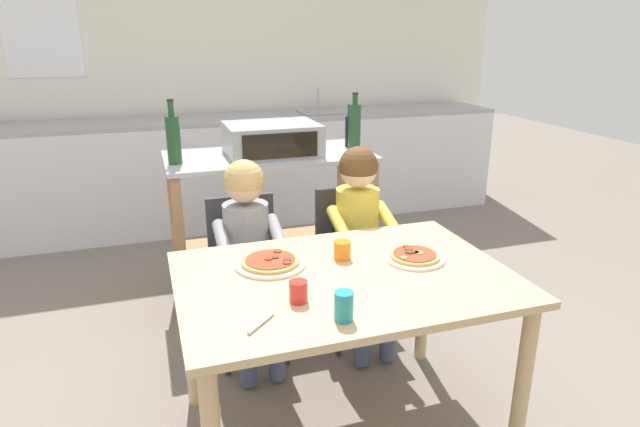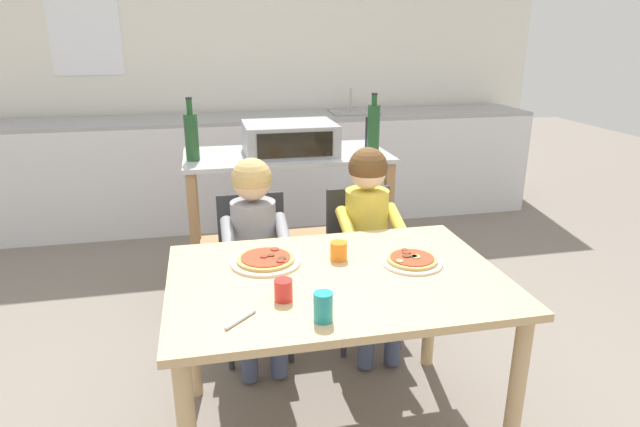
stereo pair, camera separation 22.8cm
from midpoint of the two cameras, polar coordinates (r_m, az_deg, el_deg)
The scene contains 19 objects.
ground_plane at distance 3.49m, azimuth -1.48°, elevation -8.68°, with size 12.57×12.57×0.00m, color slate.
back_wall_tiled at distance 5.03m, azimuth -5.99°, elevation 15.77°, with size 5.37×0.14×2.70m.
kitchen_counter at distance 4.75m, azimuth -5.00°, elevation 4.74°, with size 4.83×0.60×1.12m.
kitchen_island_cart at distance 3.29m, azimuth -1.48°, elevation 1.28°, with size 1.20×0.60×0.92m.
toaster_oven at distance 3.18m, azimuth -1.16°, elevation 7.91°, with size 0.53×0.41×0.18m.
bottle_tall_green_wine at distance 3.27m, azimuth 7.70°, elevation 9.02°, with size 0.07×0.07×0.35m.
bottle_squat_spirits at distance 3.39m, azimuth 7.29°, elevation 8.70°, with size 0.06×0.06×0.26m.
bottle_clear_vinegar at distance 3.06m, azimuth -11.34°, elevation 8.05°, with size 0.08×0.08×0.35m.
dining_table at distance 2.12m, azimuth 4.87°, elevation -9.02°, with size 1.27×0.88×0.72m.
dining_chair_left at distance 2.79m, azimuth -4.64°, elevation -5.18°, with size 0.36×0.36×0.81m.
dining_chair_right at distance 2.89m, azimuth 6.72°, elevation -4.31°, with size 0.36×0.36×0.81m.
child_in_grey_shirt at distance 2.60m, azimuth -4.38°, elevation -2.55°, with size 0.32×0.42×1.02m.
child_in_yellow_shirt at distance 2.72m, azimuth 7.67°, elevation -1.38°, with size 0.32×0.42×1.05m.
pizza_plate_cream at distance 2.17m, azimuth -2.74°, elevation -5.02°, with size 0.28×0.28×0.03m.
pizza_plate_white at distance 2.21m, azimuth 12.61°, elevation -4.93°, with size 0.24×0.24×0.03m.
drinking_cup_red at distance 1.87m, azimuth -0.38°, elevation -8.17°, with size 0.06×0.06×0.08m, color red.
drinking_cup_orange at distance 2.20m, azimuth 4.97°, elevation -4.01°, with size 0.07×0.07×0.08m, color orange.
drinking_cup_teal at distance 1.75m, azimuth 4.13°, elevation -9.89°, with size 0.06×0.06×0.10m, color teal.
serving_spoon at distance 1.77m, azimuth -4.68°, elevation -11.20°, with size 0.01×0.01×0.14m, color #B7BABF.
Camera 2 is at (-0.46, -1.81, 1.61)m, focal length 30.32 mm.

